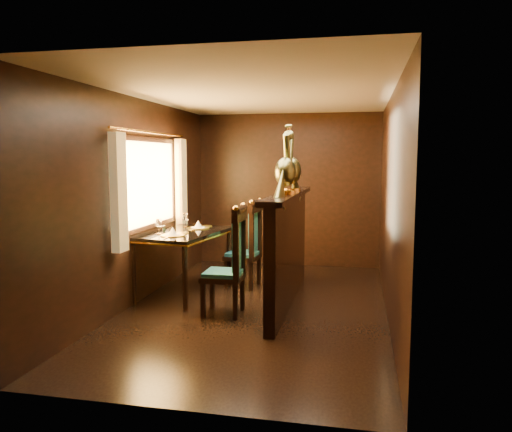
% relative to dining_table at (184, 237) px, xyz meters
% --- Properties ---
extents(ground, '(5.00, 5.00, 0.00)m').
position_rel_dining_table_xyz_m(ground, '(1.05, -0.40, -0.75)').
color(ground, black).
rests_on(ground, ground).
extents(room_shell, '(3.04, 5.04, 2.52)m').
position_rel_dining_table_xyz_m(room_shell, '(0.97, -0.38, 0.83)').
color(room_shell, black).
rests_on(room_shell, ground).
extents(partition, '(0.26, 2.70, 1.36)m').
position_rel_dining_table_xyz_m(partition, '(1.38, -0.10, -0.04)').
color(partition, black).
rests_on(partition, ground).
extents(dining_table, '(1.05, 1.51, 1.03)m').
position_rel_dining_table_xyz_m(dining_table, '(0.00, 0.00, 0.00)').
color(dining_table, black).
rests_on(dining_table, ground).
extents(chair_left, '(0.46, 0.51, 1.27)m').
position_rel_dining_table_xyz_m(chair_left, '(0.84, -0.70, -0.09)').
color(chair_left, black).
rests_on(chair_left, ground).
extents(chair_right, '(0.48, 0.50, 1.23)m').
position_rel_dining_table_xyz_m(chair_right, '(0.77, 0.53, -0.11)').
color(chair_right, black).
rests_on(chair_right, ground).
extents(peacock_left, '(0.25, 0.68, 0.80)m').
position_rel_dining_table_xyz_m(peacock_left, '(1.38, -0.38, 1.01)').
color(peacock_left, '#18492F').
rests_on(peacock_left, partition).
extents(peacock_right, '(0.26, 0.69, 0.82)m').
position_rel_dining_table_xyz_m(peacock_right, '(1.38, 0.12, 1.01)').
color(peacock_right, '#18492F').
rests_on(peacock_right, partition).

